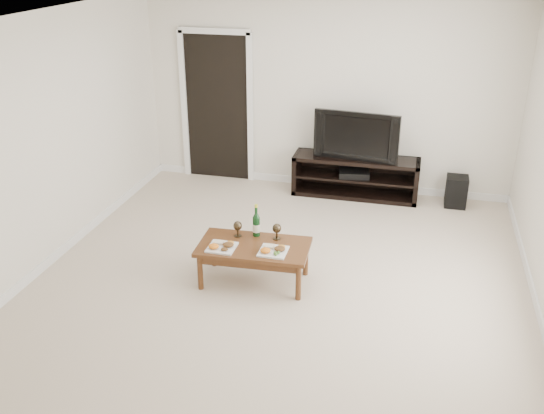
{
  "coord_description": "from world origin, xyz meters",
  "views": [
    {
      "loc": [
        1.22,
        -5.19,
        3.26
      ],
      "look_at": [
        -0.15,
        0.33,
        0.7
      ],
      "focal_mm": 40.0,
      "sensor_mm": 36.0,
      "label": 1
    }
  ],
  "objects_px": {
    "media_console": "(355,177)",
    "subwoofer": "(456,191)",
    "television": "(358,134)",
    "coffee_table": "(254,263)"
  },
  "relations": [
    {
      "from": "subwoofer",
      "to": "coffee_table",
      "type": "xyz_separation_m",
      "value": [
        -2.05,
        -2.48,
        0.01
      ]
    },
    {
      "from": "media_console",
      "to": "coffee_table",
      "type": "distance_m",
      "value": 2.62
    },
    {
      "from": "television",
      "to": "coffee_table",
      "type": "xyz_separation_m",
      "value": [
        -0.73,
        -2.51,
        -0.66
      ]
    },
    {
      "from": "media_console",
      "to": "subwoofer",
      "type": "bearing_deg",
      "value": -1.25
    },
    {
      "from": "media_console",
      "to": "television",
      "type": "height_order",
      "value": "television"
    },
    {
      "from": "television",
      "to": "coffee_table",
      "type": "height_order",
      "value": "television"
    },
    {
      "from": "television",
      "to": "media_console",
      "type": "bearing_deg",
      "value": 0.0
    },
    {
      "from": "media_console",
      "to": "subwoofer",
      "type": "distance_m",
      "value": 1.33
    },
    {
      "from": "subwoofer",
      "to": "coffee_table",
      "type": "height_order",
      "value": "coffee_table"
    },
    {
      "from": "media_console",
      "to": "coffee_table",
      "type": "relative_size",
      "value": 1.51
    }
  ]
}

